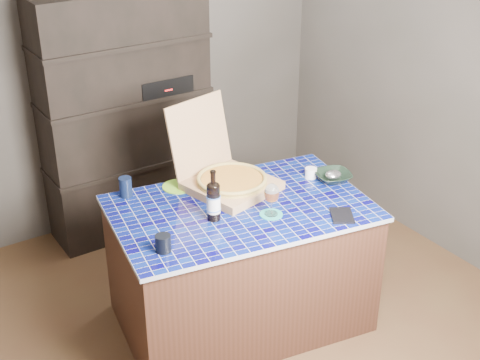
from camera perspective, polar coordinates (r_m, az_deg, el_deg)
room at (r=3.52m, az=0.20°, el=3.15°), size 3.50×3.50×3.50m
shelving_unit at (r=4.91m, az=-9.68°, el=5.46°), size 1.20×0.41×1.80m
kitchen_island at (r=4.04m, az=0.05°, el=-7.21°), size 1.59×1.15×0.80m
pizza_box at (r=4.00m, az=-1.02°, el=0.21°), size 0.57×0.64×0.50m
mead_bottle at (r=3.65m, az=-2.28°, el=-1.77°), size 0.08×0.08×0.30m
teal_trivet at (r=3.75m, az=2.68°, el=-2.96°), size 0.13×0.13×0.01m
wine_glass at (r=3.68m, az=2.72°, el=-1.18°), size 0.08×0.08×0.19m
tumbler at (r=3.43m, az=-6.58°, el=-5.39°), size 0.08×0.08×0.09m
dvd_case at (r=3.77m, az=8.69°, el=-3.01°), size 0.19×0.21×0.01m
bowl at (r=4.14m, az=7.95°, el=0.29°), size 0.27×0.27×0.05m
foil_contents at (r=4.14m, az=7.96°, el=0.45°), size 0.11×0.09×0.05m
white_jar at (r=4.16m, az=6.07°, el=0.61°), size 0.07×0.07×0.06m
navy_cup at (r=3.97m, az=-9.74°, el=-0.59°), size 0.08×0.08×0.12m
green_trivet at (r=4.06m, az=-5.29°, el=-0.55°), size 0.19×0.19×0.01m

